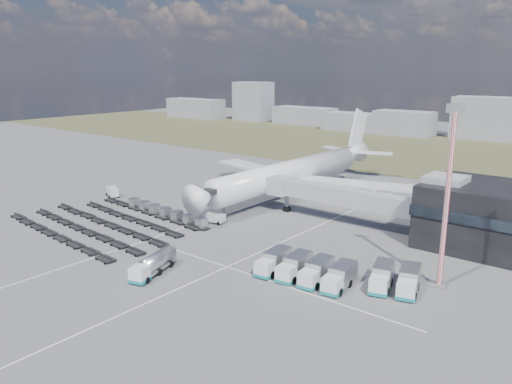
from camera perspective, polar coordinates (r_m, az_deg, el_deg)
The scene contains 15 objects.
ground at distance 88.10m, azimuth -7.59°, elevation -4.42°, with size 420.00×420.00×0.00m, color #565659.
grass_strip at distance 180.13m, azimuth 18.66°, elevation 4.44°, with size 420.00×90.00×0.01m, color #4D4B2E.
lane_markings at distance 83.77m, azimuth -1.45°, elevation -5.27°, with size 47.12×110.00×0.01m.
jet_bridge at distance 92.60m, azimuth 8.44°, elevation -0.28°, with size 30.30×3.80×7.05m.
airliner at distance 110.68m, azimuth 4.52°, elevation 2.30°, with size 51.59×64.53×17.62m.
skyline at distance 218.72m, azimuth 23.73°, elevation 7.58°, with size 299.17×25.35×21.57m.
fuel_tanker at distance 70.72m, azimuth -11.64°, elevation -8.07°, with size 4.74×9.08×2.85m.
pushback_tug at distance 91.86m, azimuth -4.73°, elevation -3.04°, with size 3.67×2.06×1.61m, color silver.
utility_van at distance 114.28m, azimuth -16.08°, elevation 0.00°, with size 4.02×1.82×2.17m, color silver.
catering_truck at distance 111.98m, azimuth 12.25°, elevation 0.08°, with size 3.43×5.96×2.57m.
service_trucks_near at distance 67.84m, azimuth 5.64°, elevation -8.77°, with size 12.89×8.03×2.72m.
service_trucks_far at distance 67.00m, azimuth 15.62°, elevation -9.54°, with size 7.31×8.08×2.74m.
uld_row at distance 96.04m, azimuth -10.27°, elevation -2.29°, with size 23.24×3.22×1.80m.
baggage_dollies at distance 94.46m, azimuth -16.95°, elevation -3.39°, with size 36.50×22.91×0.80m.
floodlight_mast at distance 66.56m, azimuth 20.99°, elevation -0.74°, with size 2.21×1.82×23.52m.
Camera 1 is at (61.03, -57.20, 27.67)m, focal length 35.00 mm.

